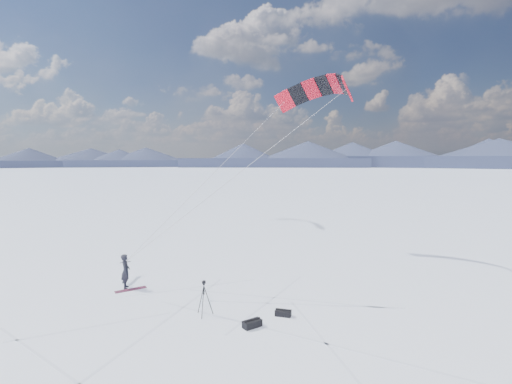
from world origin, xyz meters
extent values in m
plane|color=white|center=(0.00, 0.00, 0.00)|extent=(1800.00, 1800.00, 0.00)
cube|color=#1E2339|center=(175.02, 267.89, 3.44)|extent=(150.19, 119.71, 6.88)
cone|color=#1E2339|center=(175.02, 267.89, 6.88)|extent=(88.58, 88.58, 8.00)
cube|color=#1E2339|center=(78.56, 310.21, 3.44)|extent=(156.46, 80.45, 6.88)
cone|color=#1E2339|center=(78.56, 310.21, 6.88)|extent=(77.75, 77.75, 8.00)
cube|color=#1E2339|center=(-26.43, 318.91, 3.44)|extent=(153.20, 57.23, 6.88)
cone|color=#1E2339|center=(-26.43, 318.91, 6.88)|extent=(69.07, 69.07, 8.00)
cube|color=#1E2339|center=(-128.54, 293.05, 3.44)|extent=(155.44, 101.46, 6.88)
cone|color=#1E2339|center=(-128.54, 293.05, 6.88)|extent=(84.32, 84.32, 8.00)
cube|color=silver|center=(-3.30, -1.70, 0.00)|extent=(3.52, 7.29, 0.01)
cube|color=silver|center=(-1.60, 0.60, 0.00)|extent=(6.45, 7.79, 0.01)
cube|color=silver|center=(0.10, 2.90, 0.00)|extent=(11.66, 3.07, 0.01)
cube|color=silver|center=(1.80, -2.80, 0.00)|extent=(1.27, 5.91, 0.01)
cube|color=silver|center=(3.50, -0.50, 0.00)|extent=(6.52, 4.83, 0.01)
cube|color=silver|center=(5.20, 1.80, 0.00)|extent=(8.85, 4.87, 0.01)
cube|color=silver|center=(-4.10, -3.90, 0.00)|extent=(0.79, 11.99, 0.01)
cube|color=silver|center=(-2.40, -1.60, 0.00)|extent=(5.61, 2.36, 0.01)
imported|color=black|center=(-2.37, 4.14, 0.00)|extent=(0.46, 0.68, 1.80)
cube|color=maroon|center=(-2.09, 3.80, 0.02)|extent=(1.57, 0.83, 0.04)
cylinder|color=black|center=(1.62, -0.05, 0.65)|extent=(0.42, 0.11, 1.31)
cylinder|color=black|center=(1.30, 0.06, 0.65)|extent=(0.30, 0.34, 1.31)
cylinder|color=black|center=(1.36, -0.28, 0.65)|extent=(0.17, 0.41, 1.31)
cylinder|color=black|center=(1.43, -0.09, 1.12)|extent=(0.04, 0.04, 0.38)
cube|color=black|center=(1.43, -0.09, 1.37)|extent=(0.09, 0.09, 0.05)
cube|color=black|center=(1.43, -0.09, 1.47)|extent=(0.16, 0.12, 0.11)
cylinder|color=black|center=(1.43, 0.01, 1.47)|extent=(0.08, 0.11, 0.08)
cube|color=black|center=(3.24, -1.61, 0.14)|extent=(0.84, 0.63, 0.29)
cylinder|color=black|center=(3.24, -1.61, 0.30)|extent=(0.69, 0.35, 0.07)
cube|color=black|center=(4.75, -0.82, 0.13)|extent=(0.75, 0.61, 0.25)
cylinder|color=black|center=(4.75, -0.82, 0.27)|extent=(0.61, 0.37, 0.08)
cube|color=#B50D1E|center=(10.83, 6.37, 11.12)|extent=(1.23, 1.35, 1.74)
cube|color=black|center=(11.02, 7.39, 11.54)|extent=(0.97, 1.44, 1.60)
cube|color=#B50D1E|center=(10.94, 8.51, 11.82)|extent=(1.11, 1.45, 1.44)
cube|color=black|center=(10.61, 9.63, 11.91)|extent=(1.34, 1.42, 1.26)
cube|color=#B50D1E|center=(10.04, 10.66, 11.82)|extent=(1.53, 1.31, 1.44)
cube|color=black|center=(9.29, 11.49, 11.54)|extent=(1.68, 1.13, 1.60)
cube|color=#B50D1E|center=(8.42, 12.07, 11.12)|extent=(1.76, 0.88, 1.74)
cylinder|color=gray|center=(4.23, 5.26, 6.25)|extent=(13.21, 2.25, 9.75)
cylinder|color=gray|center=(3.03, 8.10, 6.25)|extent=(10.81, 7.95, 9.75)
cylinder|color=black|center=(-2.37, 4.14, 1.38)|extent=(0.52, 0.24, 0.03)
camera|label=1|loc=(0.55, -15.65, 6.71)|focal=26.00mm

